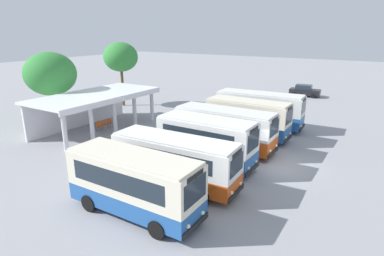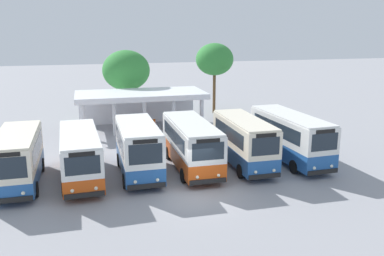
{
  "view_description": "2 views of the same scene",
  "coord_description": "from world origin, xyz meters",
  "px_view_note": "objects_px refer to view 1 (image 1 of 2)",
  "views": [
    {
      "loc": [
        -20.32,
        -5.56,
        8.9
      ],
      "look_at": [
        -2.44,
        5.56,
        2.46
      ],
      "focal_mm": 29.98,
      "sensor_mm": 36.0,
      "label": 1
    },
    {
      "loc": [
        -5.65,
        -20.5,
        9.13
      ],
      "look_at": [
        2.16,
        9.07,
        1.68
      ],
      "focal_mm": 38.44,
      "sensor_mm": 36.0,
      "label": 2
    }
  ],
  "objects_px": {
    "city_bus_second_in_row": "(175,160)",
    "waiting_chair_end_by_column": "(99,125)",
    "city_bus_middle_cream": "(206,140)",
    "city_bus_fourth_amber": "(225,127)",
    "city_bus_fifth_blue": "(248,117)",
    "waiting_chair_second_from_end": "(104,124)",
    "parked_car_flank": "(305,91)",
    "city_bus_far_end_green": "(259,108)",
    "waiting_chair_middle_seat": "(110,122)",
    "city_bus_nearest_orange": "(134,182)"
  },
  "relations": [
    {
      "from": "city_bus_far_end_green",
      "to": "waiting_chair_middle_seat",
      "type": "height_order",
      "value": "city_bus_far_end_green"
    },
    {
      "from": "city_bus_fourth_amber",
      "to": "city_bus_far_end_green",
      "type": "relative_size",
      "value": 0.96
    },
    {
      "from": "city_bus_far_end_green",
      "to": "waiting_chair_second_from_end",
      "type": "height_order",
      "value": "city_bus_far_end_green"
    },
    {
      "from": "city_bus_fourth_amber",
      "to": "city_bus_fifth_blue",
      "type": "relative_size",
      "value": 1.1
    },
    {
      "from": "city_bus_nearest_orange",
      "to": "waiting_chair_end_by_column",
      "type": "height_order",
      "value": "city_bus_nearest_orange"
    },
    {
      "from": "city_bus_second_in_row",
      "to": "waiting_chair_end_by_column",
      "type": "xyz_separation_m",
      "value": [
        5.26,
        12.19,
        -1.15
      ]
    },
    {
      "from": "waiting_chair_second_from_end",
      "to": "city_bus_far_end_green",
      "type": "bearing_deg",
      "value": -55.5
    },
    {
      "from": "city_bus_fourth_amber",
      "to": "city_bus_nearest_orange",
      "type": "bearing_deg",
      "value": -178.37
    },
    {
      "from": "waiting_chair_end_by_column",
      "to": "city_bus_fourth_amber",
      "type": "bearing_deg",
      "value": -81.25
    },
    {
      "from": "city_bus_far_end_green",
      "to": "waiting_chair_middle_seat",
      "type": "bearing_deg",
      "value": 122.58
    },
    {
      "from": "city_bus_nearest_orange",
      "to": "waiting_chair_end_by_column",
      "type": "relative_size",
      "value": 8.32
    },
    {
      "from": "city_bus_far_end_green",
      "to": "waiting_chair_end_by_column",
      "type": "bearing_deg",
      "value": 126.55
    },
    {
      "from": "parked_car_flank",
      "to": "waiting_chair_second_from_end",
      "type": "relative_size",
      "value": 4.87
    },
    {
      "from": "city_bus_nearest_orange",
      "to": "waiting_chair_second_from_end",
      "type": "xyz_separation_m",
      "value": [
        9.44,
        12.23,
        -1.24
      ]
    },
    {
      "from": "city_bus_fifth_blue",
      "to": "waiting_chair_second_from_end",
      "type": "bearing_deg",
      "value": 111.02
    },
    {
      "from": "city_bus_middle_cream",
      "to": "city_bus_fourth_amber",
      "type": "relative_size",
      "value": 0.86
    },
    {
      "from": "city_bus_fourth_amber",
      "to": "city_bus_far_end_green",
      "type": "bearing_deg",
      "value": -1.07
    },
    {
      "from": "parked_car_flank",
      "to": "waiting_chair_middle_seat",
      "type": "distance_m",
      "value": 28.02
    },
    {
      "from": "city_bus_fourth_amber",
      "to": "waiting_chair_end_by_column",
      "type": "xyz_separation_m",
      "value": [
        -1.83,
        11.91,
        -1.24
      ]
    },
    {
      "from": "city_bus_middle_cream",
      "to": "city_bus_far_end_green",
      "type": "relative_size",
      "value": 0.82
    },
    {
      "from": "city_bus_fourth_amber",
      "to": "parked_car_flank",
      "type": "xyz_separation_m",
      "value": [
        24.73,
        -0.24,
        -0.94
      ]
    },
    {
      "from": "city_bus_nearest_orange",
      "to": "waiting_chair_middle_seat",
      "type": "bearing_deg",
      "value": 50.32
    },
    {
      "from": "parked_car_flank",
      "to": "city_bus_nearest_orange",
      "type": "bearing_deg",
      "value": -179.89
    },
    {
      "from": "city_bus_fifth_blue",
      "to": "waiting_chair_second_from_end",
      "type": "distance_m",
      "value": 13.28
    },
    {
      "from": "city_bus_far_end_green",
      "to": "city_bus_nearest_orange",
      "type": "bearing_deg",
      "value": -179.45
    },
    {
      "from": "city_bus_nearest_orange",
      "to": "city_bus_second_in_row",
      "type": "bearing_deg",
      "value": 0.3
    },
    {
      "from": "city_bus_second_in_row",
      "to": "city_bus_fourth_amber",
      "type": "distance_m",
      "value": 7.1
    },
    {
      "from": "city_bus_far_end_green",
      "to": "waiting_chair_second_from_end",
      "type": "bearing_deg",
      "value": 124.5
    },
    {
      "from": "parked_car_flank",
      "to": "waiting_chair_middle_seat",
      "type": "height_order",
      "value": "parked_car_flank"
    },
    {
      "from": "city_bus_fourth_amber",
      "to": "city_bus_fifth_blue",
      "type": "distance_m",
      "value": 3.57
    },
    {
      "from": "city_bus_nearest_orange",
      "to": "city_bus_far_end_green",
      "type": "distance_m",
      "value": 17.73
    },
    {
      "from": "waiting_chair_end_by_column",
      "to": "waiting_chair_second_from_end",
      "type": "bearing_deg",
      "value": 1.84
    },
    {
      "from": "city_bus_fifth_blue",
      "to": "waiting_chair_second_from_end",
      "type": "relative_size",
      "value": 8.32
    },
    {
      "from": "city_bus_second_in_row",
      "to": "city_bus_middle_cream",
      "type": "xyz_separation_m",
      "value": [
        3.54,
        -0.1,
        0.16
      ]
    },
    {
      "from": "city_bus_middle_cream",
      "to": "city_bus_fourth_amber",
      "type": "distance_m",
      "value": 3.57
    },
    {
      "from": "city_bus_fifth_blue",
      "to": "waiting_chair_end_by_column",
      "type": "bearing_deg",
      "value": 113.58
    },
    {
      "from": "waiting_chair_second_from_end",
      "to": "waiting_chair_middle_seat",
      "type": "height_order",
      "value": "same"
    },
    {
      "from": "city_bus_nearest_orange",
      "to": "city_bus_fourth_amber",
      "type": "height_order",
      "value": "city_bus_nearest_orange"
    },
    {
      "from": "city_bus_fifth_blue",
      "to": "city_bus_second_in_row",
      "type": "bearing_deg",
      "value": 179.31
    },
    {
      "from": "city_bus_second_in_row",
      "to": "city_bus_far_end_green",
      "type": "bearing_deg",
      "value": 0.62
    },
    {
      "from": "city_bus_middle_cream",
      "to": "waiting_chair_end_by_column",
      "type": "distance_m",
      "value": 12.48
    },
    {
      "from": "city_bus_second_in_row",
      "to": "parked_car_flank",
      "type": "bearing_deg",
      "value": 0.09
    },
    {
      "from": "city_bus_middle_cream",
      "to": "waiting_chair_end_by_column",
      "type": "xyz_separation_m",
      "value": [
        1.71,
        12.29,
        -1.32
      ]
    },
    {
      "from": "waiting_chair_end_by_column",
      "to": "city_bus_fifth_blue",
      "type": "bearing_deg",
      "value": -66.42
    },
    {
      "from": "city_bus_nearest_orange",
      "to": "city_bus_far_end_green",
      "type": "relative_size",
      "value": 0.87
    },
    {
      "from": "city_bus_middle_cream",
      "to": "city_bus_far_end_green",
      "type": "bearing_deg",
      "value": 1.36
    },
    {
      "from": "city_bus_fourth_amber",
      "to": "parked_car_flank",
      "type": "distance_m",
      "value": 24.74
    },
    {
      "from": "city_bus_fifth_blue",
      "to": "parked_car_flank",
      "type": "relative_size",
      "value": 1.71
    },
    {
      "from": "city_bus_middle_cream",
      "to": "parked_car_flank",
      "type": "distance_m",
      "value": 28.29
    },
    {
      "from": "city_bus_nearest_orange",
      "to": "waiting_chair_middle_seat",
      "type": "height_order",
      "value": "city_bus_nearest_orange"
    }
  ]
}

